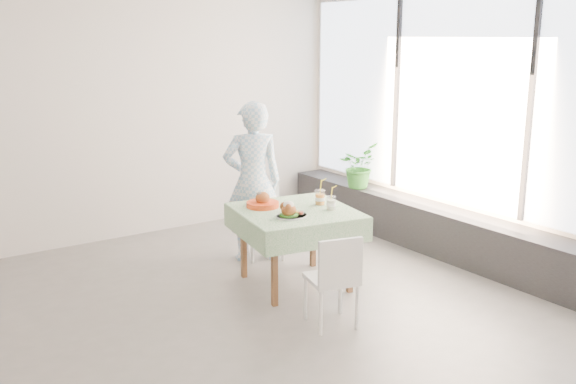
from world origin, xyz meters
TOP-DOWN VIEW (x-y plane):
  - floor at (0.00, 0.00)m, footprint 6.00×6.00m
  - wall_back at (0.00, 2.50)m, footprint 6.00×0.02m
  - wall_front at (0.00, -2.50)m, footprint 6.00×0.02m
  - wall_right at (3.00, 0.00)m, footprint 0.02×5.00m
  - window_pane at (2.97, 0.00)m, footprint 0.01×4.80m
  - window_ledge at (2.80, 0.00)m, footprint 0.40×4.80m
  - cafe_table at (0.96, 0.12)m, footprint 1.20×1.20m
  - chair_far at (1.15, 0.96)m, footprint 0.50×0.50m
  - chair_near at (0.70, -0.78)m, footprint 0.45×0.45m
  - diner at (1.02, 0.98)m, footprint 0.72×0.60m
  - main_dish at (0.77, -0.06)m, footprint 0.30×0.30m
  - juice_cup_orange at (1.26, 0.14)m, footprint 0.10×0.10m
  - juice_cup_lemonade at (1.24, -0.06)m, footprint 0.09×0.09m
  - second_dish at (0.76, 0.38)m, footprint 0.31×0.31m
  - potted_plant at (2.71, 1.27)m, footprint 0.64×0.62m

SIDE VIEW (x-z plane):
  - floor at x=0.00m, z-range 0.00..0.00m
  - chair_near at x=0.70m, z-range -0.15..0.64m
  - chair_far at x=1.15m, z-range -0.15..0.65m
  - window_ledge at x=2.80m, z-range 0.00..0.50m
  - cafe_table at x=0.96m, z-range 0.09..0.83m
  - potted_plant at x=2.71m, z-range 0.50..1.05m
  - second_dish at x=0.76m, z-range 0.71..0.86m
  - main_dish at x=0.77m, z-range 0.72..0.87m
  - juice_cup_lemonade at x=1.24m, z-range 0.67..0.93m
  - juice_cup_orange at x=1.26m, z-range 0.66..0.95m
  - diner at x=1.02m, z-range 0.00..1.69m
  - wall_back at x=0.00m, z-range 0.00..2.80m
  - wall_front at x=0.00m, z-range 0.00..2.80m
  - wall_right at x=3.00m, z-range 0.00..2.80m
  - window_pane at x=2.97m, z-range 0.56..2.74m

